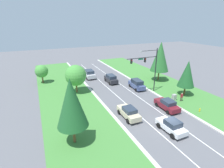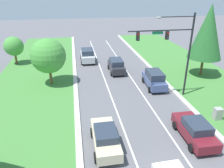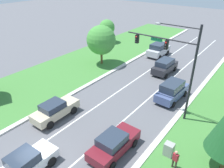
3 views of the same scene
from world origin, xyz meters
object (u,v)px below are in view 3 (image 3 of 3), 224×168
at_px(traffic_signal_mast, 175,58).
at_px(charcoal_suv, 165,66).
at_px(white_sedan, 26,163).
at_px(pedestrian, 175,159).
at_px(burgundy_sedan, 114,144).
at_px(oak_near_left_tree, 101,40).
at_px(silver_suv, 158,49).
at_px(oak_far_left_tree, 107,27).
at_px(utility_cabinet, 169,150).
at_px(champagne_sedan, 55,110).
at_px(slate_blue_suv, 172,91).

distance_m(traffic_signal_mast, charcoal_suv, 10.69).
distance_m(white_sedan, pedestrian, 10.32).
distance_m(burgundy_sedan, oak_near_left_tree, 18.06).
xyz_separation_m(charcoal_suv, pedestrian, (7.59, -14.62, -0.04)).
height_order(traffic_signal_mast, burgundy_sedan, traffic_signal_mast).
height_order(white_sedan, oak_near_left_tree, oak_near_left_tree).
height_order(silver_suv, oak_far_left_tree, oak_far_left_tree).
xyz_separation_m(traffic_signal_mast, utility_cabinet, (2.47, -5.18, -5.24)).
relative_size(silver_suv, charcoal_suv, 1.02).
distance_m(traffic_signal_mast, white_sedan, 14.32).
bearing_deg(pedestrian, traffic_signal_mast, -45.75).
relative_size(burgundy_sedan, pedestrian, 2.77).
xyz_separation_m(charcoal_suv, oak_far_left_tree, (-14.83, 6.17, 1.90)).
bearing_deg(pedestrian, charcoal_suv, -46.76).
bearing_deg(charcoal_suv, champagne_sedan, -103.01).
bearing_deg(silver_suv, white_sedan, -82.49).
relative_size(white_sedan, utility_cabinet, 3.63).
bearing_deg(silver_suv, oak_far_left_tree, 177.01).
bearing_deg(utility_cabinet, white_sedan, -134.29).
bearing_deg(oak_near_left_tree, traffic_signal_mast, -23.73).
bearing_deg(traffic_signal_mast, white_sedan, -110.66).
bearing_deg(pedestrian, slate_blue_suv, -49.44).
xyz_separation_m(slate_blue_suv, charcoal_suv, (-3.53, 5.81, -0.06)).
bearing_deg(oak_far_left_tree, pedestrian, -42.84).
xyz_separation_m(burgundy_sedan, white_sedan, (-3.67, -5.17, 0.02)).
relative_size(slate_blue_suv, white_sedan, 1.10).
height_order(champagne_sedan, pedestrian, champagne_sedan).
relative_size(slate_blue_suv, oak_far_left_tree, 1.08).
relative_size(slate_blue_suv, oak_near_left_tree, 0.82).
xyz_separation_m(silver_suv, white_sedan, (3.22, -26.55, -0.20)).
bearing_deg(white_sedan, champagne_sedan, 120.78).
distance_m(utility_cabinet, pedestrian, 1.30).
relative_size(charcoal_suv, white_sedan, 1.07).
height_order(slate_blue_suv, pedestrian, slate_blue_suv).
relative_size(charcoal_suv, utility_cabinet, 3.87).
relative_size(traffic_signal_mast, oak_near_left_tree, 1.55).
height_order(white_sedan, oak_far_left_tree, oak_far_left_tree).
height_order(champagne_sedan, white_sedan, white_sedan).
bearing_deg(oak_far_left_tree, white_sedan, -62.20).
height_order(traffic_signal_mast, white_sedan, traffic_signal_mast).
xyz_separation_m(traffic_signal_mast, charcoal_suv, (-4.28, 8.51, -4.86)).
bearing_deg(charcoal_suv, white_sedan, -90.33).
height_order(silver_suv, white_sedan, silver_suv).
bearing_deg(oak_near_left_tree, pedestrian, -35.87).
bearing_deg(traffic_signal_mast, oak_near_left_tree, 156.27).
relative_size(white_sedan, oak_far_left_tree, 0.98).
xyz_separation_m(slate_blue_suv, oak_near_left_tree, (-12.36, 3.07, 2.63)).
xyz_separation_m(champagne_sedan, oak_far_left_tree, (-10.94, 21.85, 1.98)).
distance_m(burgundy_sedan, oak_far_left_tree, 28.58).
xyz_separation_m(burgundy_sedan, pedestrian, (4.38, 1.29, 0.08)).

